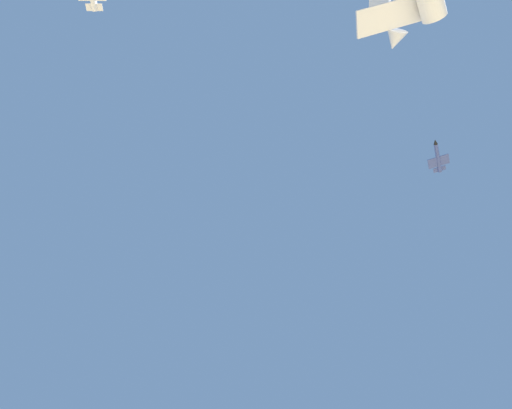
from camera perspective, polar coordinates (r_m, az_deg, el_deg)
name	(u,v)px	position (r m, az deg, el deg)	size (l,w,h in m)	color
chase_jet_left_wing	(438,158)	(180.54, 23.21, 5.77)	(12.20, 13.40, 4.00)	#38478C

